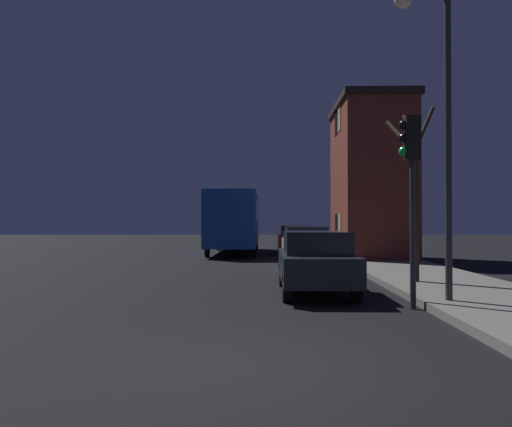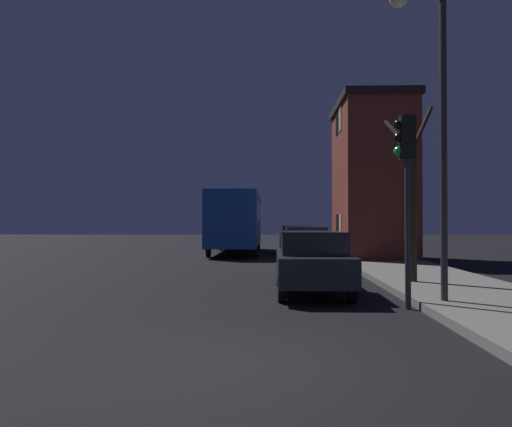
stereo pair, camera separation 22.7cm
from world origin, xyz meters
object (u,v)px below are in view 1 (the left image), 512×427
streetlamp (434,95)px  bare_tree (413,193)px  bus (235,217)px  car_mid_lane (306,246)px  car_far_lane (295,239)px  car_near_lane (315,261)px  traffic_light (411,170)px

streetlamp → bare_tree: 3.89m
bus → car_mid_lane: bus is taller
streetlamp → bus: 18.26m
streetlamp → bus: size_ratio=0.69×
car_far_lane → car_near_lane: bearing=-91.5°
car_near_lane → bare_tree: bearing=25.5°
traffic_light → bus: 18.09m
streetlamp → car_near_lane: size_ratio=1.53×
bus → streetlamp: bearing=-73.3°
car_mid_lane → car_far_lane: bearing=89.5°
bus → car_mid_lane: (3.29, -8.08, -1.22)m
streetlamp → bare_tree: size_ratio=1.33×
car_far_lane → car_mid_lane: bearing=-90.5°
bare_tree → car_near_lane: (-2.81, -1.34, -1.74)m
car_near_lane → traffic_light: bearing=-51.0°
streetlamp → car_near_lane: bearing=137.7°
traffic_light → bare_tree: size_ratio=0.81×
bare_tree → bus: bare_tree is taller
car_mid_lane → car_near_lane: bearing=-92.6°
car_near_lane → car_far_lane: size_ratio=1.03×
traffic_light → bus: (-4.69, 17.45, -0.79)m
bare_tree → car_mid_lane: size_ratio=1.21×
streetlamp → car_far_lane: bearing=96.1°
streetlamp → car_mid_lane: bearing=101.6°
traffic_light → bare_tree: (1.08, 3.49, -0.28)m
car_mid_lane → streetlamp: bearing=-78.4°
car_near_lane → bus: bearing=100.9°
bare_tree → car_far_lane: size_ratio=1.19×
streetlamp → car_far_lane: streetlamp is taller
traffic_light → car_mid_lane: size_ratio=0.98×
traffic_light → car_mid_lane: bearing=98.5°
traffic_light → bare_tree: bearing=72.8°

